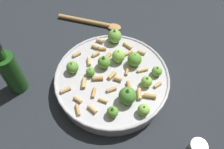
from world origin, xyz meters
The scene contains 4 objects.
ground_plane centered at (0.00, 0.00, 0.00)m, with size 2.40×2.40×0.00m, color #23282D.
cooking_pan centered at (0.00, 0.00, 0.03)m, with size 0.34×0.34×0.11m.
olive_oil_bottle centered at (-0.23, -0.17, 0.08)m, with size 0.05×0.05×0.19m.
wooden_spoon centered at (-0.22, 0.18, 0.01)m, with size 0.24×0.11×0.02m.
Camera 1 is at (0.23, -0.31, 0.60)m, focal length 36.98 mm.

